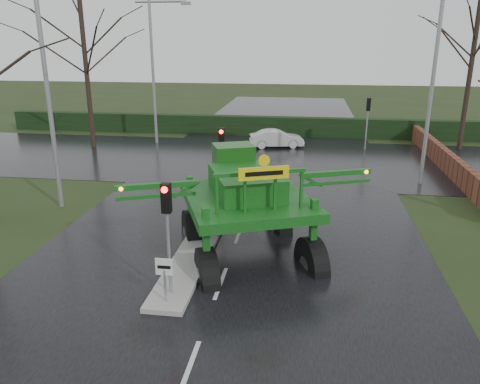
# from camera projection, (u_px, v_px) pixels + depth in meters

# --- Properties ---
(ground) EXTENTS (140.00, 140.00, 0.00)m
(ground) POSITION_uv_depth(u_px,v_px,m) (221.00, 284.00, 14.58)
(ground) COLOR black
(ground) RESTS_ON ground
(road_main) EXTENTS (14.00, 80.00, 0.02)m
(road_main) POSITION_uv_depth(u_px,v_px,m) (256.00, 188.00, 23.99)
(road_main) COLOR black
(road_main) RESTS_ON ground
(road_cross) EXTENTS (80.00, 12.00, 0.02)m
(road_cross) POSITION_uv_depth(u_px,v_px,m) (267.00, 160.00, 29.64)
(road_cross) COLOR black
(road_cross) RESTS_ON ground
(median_island) EXTENTS (1.20, 10.00, 0.16)m
(median_island) POSITION_uv_depth(u_px,v_px,m) (201.00, 240.00, 17.55)
(median_island) COLOR gray
(median_island) RESTS_ON ground
(hedge_row) EXTENTS (44.00, 0.90, 1.50)m
(hedge_row) POSITION_uv_depth(u_px,v_px,m) (276.00, 126.00, 36.93)
(hedge_row) COLOR black
(hedge_row) RESTS_ON ground
(brick_wall) EXTENTS (0.40, 20.00, 1.20)m
(brick_wall) POSITION_uv_depth(u_px,v_px,m) (441.00, 156.00, 28.02)
(brick_wall) COLOR #592D1E
(brick_wall) RESTS_ON ground
(keep_left_sign) EXTENTS (0.50, 0.07, 1.35)m
(keep_left_sign) POSITION_uv_depth(u_px,v_px,m) (165.00, 273.00, 13.02)
(keep_left_sign) COLOR gray
(keep_left_sign) RESTS_ON ground
(traffic_signal_near) EXTENTS (0.26, 0.33, 3.52)m
(traffic_signal_near) POSITION_uv_depth(u_px,v_px,m) (167.00, 215.00, 13.01)
(traffic_signal_near) COLOR gray
(traffic_signal_near) RESTS_ON ground
(traffic_signal_mid) EXTENTS (0.26, 0.33, 3.52)m
(traffic_signal_mid) POSITION_uv_depth(u_px,v_px,m) (222.00, 149.00, 21.01)
(traffic_signal_mid) COLOR gray
(traffic_signal_mid) RESTS_ON ground
(traffic_signal_far) EXTENTS (0.26, 0.33, 3.52)m
(traffic_signal_far) POSITION_uv_depth(u_px,v_px,m) (368.00, 112.00, 31.72)
(traffic_signal_far) COLOR gray
(traffic_signal_far) RESTS_ON ground
(street_light_left_near) EXTENTS (3.85, 0.30, 10.00)m
(street_light_left_near) POSITION_uv_depth(u_px,v_px,m) (52.00, 72.00, 19.49)
(street_light_left_near) COLOR gray
(street_light_left_near) RESTS_ON ground
(street_light_right) EXTENTS (3.85, 0.30, 10.00)m
(street_light_right) POSITION_uv_depth(u_px,v_px,m) (428.00, 67.00, 22.90)
(street_light_right) COLOR gray
(street_light_right) RESTS_ON ground
(street_light_left_far) EXTENTS (3.85, 0.30, 10.00)m
(street_light_left_far) POSITION_uv_depth(u_px,v_px,m) (156.00, 59.00, 32.66)
(street_light_left_far) COLOR gray
(street_light_left_far) RESTS_ON ground
(tree_left_far) EXTENTS (7.70, 7.70, 13.26)m
(tree_left_far) POSITION_uv_depth(u_px,v_px,m) (84.00, 41.00, 31.01)
(tree_left_far) COLOR black
(tree_left_far) RESTS_ON ground
(tree_right_far) EXTENTS (7.00, 7.00, 12.05)m
(tree_right_far) POSITION_uv_depth(u_px,v_px,m) (473.00, 52.00, 30.56)
(tree_right_far) COLOR black
(tree_right_far) RESTS_ON ground
(crop_sprayer) EXTENTS (8.32, 6.67, 4.97)m
(crop_sprayer) POSITION_uv_depth(u_px,v_px,m) (204.00, 206.00, 14.44)
(crop_sprayer) COLOR black
(crop_sprayer) RESTS_ON ground
(white_sedan) EXTENTS (3.95, 2.11, 1.24)m
(white_sedan) POSITION_uv_depth(u_px,v_px,m) (276.00, 147.00, 33.11)
(white_sedan) COLOR silver
(white_sedan) RESTS_ON ground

